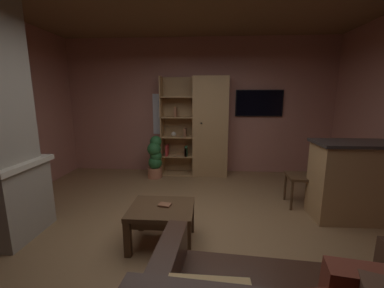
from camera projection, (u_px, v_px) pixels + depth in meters
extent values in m
cube|color=olive|center=(190.00, 238.00, 2.86)|extent=(5.67, 5.28, 0.02)
cube|color=#AD7060|center=(199.00, 107.00, 5.20)|extent=(5.79, 0.06, 2.85)
cube|color=white|center=(169.00, 114.00, 5.23)|extent=(0.71, 0.01, 0.88)
cube|color=#A87F51|center=(210.00, 127.00, 4.98)|extent=(0.72, 0.38, 2.05)
cube|color=#A87F51|center=(178.00, 126.00, 5.20)|extent=(0.66, 0.02, 2.05)
cube|color=#A87F51|center=(162.00, 127.00, 5.05)|extent=(0.02, 0.38, 2.05)
sphere|color=black|center=(201.00, 123.00, 4.77)|extent=(0.04, 0.04, 0.04)
cube|color=#A87F51|center=(178.00, 173.00, 5.22)|extent=(0.66, 0.38, 0.02)
cube|color=#A87F51|center=(178.00, 155.00, 5.15)|extent=(0.66, 0.38, 0.02)
cube|color=#A87F51|center=(177.00, 136.00, 5.07)|extent=(0.66, 0.38, 0.02)
cube|color=#A87F51|center=(177.00, 117.00, 4.99)|extent=(0.66, 0.38, 0.02)
cube|color=#A87F51|center=(177.00, 97.00, 4.91)|extent=(0.66, 0.38, 0.02)
cube|color=#B22D2D|center=(167.00, 150.00, 5.08)|extent=(0.04, 0.23, 0.22)
cube|color=#387247|center=(186.00, 151.00, 5.06)|extent=(0.04, 0.23, 0.19)
cube|color=brown|center=(185.00, 132.00, 4.98)|extent=(0.05, 0.23, 0.17)
cube|color=brown|center=(176.00, 112.00, 4.91)|extent=(0.05, 0.23, 0.19)
cube|color=#B22D2D|center=(186.00, 151.00, 5.06)|extent=(0.04, 0.23, 0.18)
sphere|color=beige|center=(174.00, 134.00, 5.06)|extent=(0.10, 0.10, 0.10)
cube|color=#A87F51|center=(372.00, 183.00, 3.19)|extent=(1.48, 0.52, 1.03)
cube|color=#2D2826|center=(378.00, 144.00, 3.08)|extent=(1.54, 0.58, 0.04)
cube|color=#4C331E|center=(162.00, 209.00, 2.67)|extent=(0.70, 0.59, 0.05)
cube|color=#4C331E|center=(162.00, 214.00, 2.68)|extent=(0.63, 0.53, 0.08)
cube|color=#4C331E|center=(128.00, 239.00, 2.48)|extent=(0.07, 0.07, 0.39)
cube|color=#4C331E|center=(188.00, 241.00, 2.44)|extent=(0.07, 0.07, 0.39)
cube|color=#4C331E|center=(141.00, 215.00, 2.98)|extent=(0.07, 0.07, 0.39)
cube|color=#4C331E|center=(191.00, 217.00, 2.94)|extent=(0.07, 0.07, 0.39)
cube|color=brown|center=(165.00, 205.00, 2.69)|extent=(0.15, 0.13, 0.02)
cube|color=#4C331E|center=(302.00, 177.00, 3.61)|extent=(0.44, 0.44, 0.04)
cube|color=#4C331E|center=(317.00, 162.00, 3.54)|extent=(0.06, 0.40, 0.44)
cylinder|color=#4C331E|center=(285.00, 186.00, 3.85)|extent=(0.04, 0.04, 0.46)
cylinder|color=#4C331E|center=(292.00, 195.00, 3.50)|extent=(0.04, 0.04, 0.46)
cylinder|color=#4C331E|center=(309.00, 187.00, 3.81)|extent=(0.04, 0.04, 0.46)
cylinder|color=#4C331E|center=(318.00, 196.00, 3.46)|extent=(0.04, 0.04, 0.46)
cylinder|color=#B77051|center=(155.00, 172.00, 4.95)|extent=(0.29, 0.29, 0.21)
sphere|color=#235B2D|center=(155.00, 162.00, 4.89)|extent=(0.28, 0.28, 0.28)
sphere|color=#235B2D|center=(156.00, 156.00, 4.87)|extent=(0.24, 0.24, 0.24)
sphere|color=#235B2D|center=(154.00, 149.00, 4.82)|extent=(0.28, 0.28, 0.28)
sphere|color=#235B2D|center=(156.00, 142.00, 4.86)|extent=(0.24, 0.24, 0.24)
cube|color=black|center=(259.00, 103.00, 5.04)|extent=(0.98, 0.05, 0.55)
cube|color=black|center=(259.00, 103.00, 5.02)|extent=(0.94, 0.01, 0.51)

